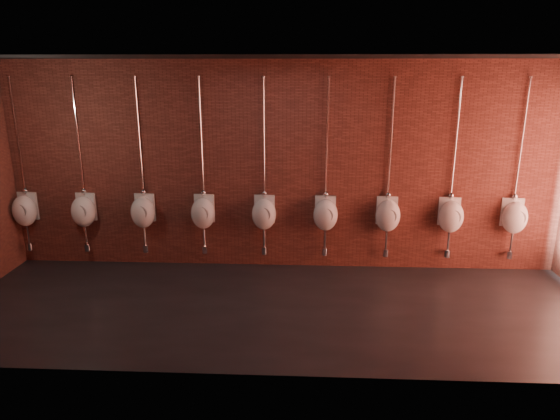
% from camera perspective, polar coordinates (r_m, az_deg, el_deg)
% --- Properties ---
extents(ground, '(8.50, 8.50, 0.00)m').
position_cam_1_polar(ground, '(6.76, -0.28, -11.15)').
color(ground, black).
rests_on(ground, ground).
extents(room_shell, '(8.54, 3.04, 3.22)m').
position_cam_1_polar(room_shell, '(6.10, -0.30, 5.87)').
color(room_shell, black).
rests_on(room_shell, ground).
extents(urinal_0, '(0.42, 0.37, 2.72)m').
position_cam_1_polar(urinal_0, '(8.85, -27.14, 0.04)').
color(urinal_0, white).
rests_on(urinal_0, ground).
extents(urinal_1, '(0.42, 0.37, 2.72)m').
position_cam_1_polar(urinal_1, '(8.42, -21.53, -0.04)').
color(urinal_1, white).
rests_on(urinal_1, ground).
extents(urinal_2, '(0.42, 0.37, 2.72)m').
position_cam_1_polar(urinal_2, '(8.08, -15.38, -0.13)').
color(urinal_2, white).
rests_on(urinal_2, ground).
extents(urinal_3, '(0.42, 0.37, 2.72)m').
position_cam_1_polar(urinal_3, '(7.84, -8.77, -0.23)').
color(urinal_3, white).
rests_on(urinal_3, ground).
extents(urinal_4, '(0.42, 0.37, 2.72)m').
position_cam_1_polar(urinal_4, '(7.71, -1.84, -0.33)').
color(urinal_4, white).
rests_on(urinal_4, ground).
extents(urinal_5, '(0.42, 0.37, 2.72)m').
position_cam_1_polar(urinal_5, '(7.69, 5.23, -0.43)').
color(urinal_5, white).
rests_on(urinal_5, ground).
extents(urinal_6, '(0.42, 0.37, 2.72)m').
position_cam_1_polar(urinal_6, '(7.79, 12.22, -0.52)').
color(urinal_6, white).
rests_on(urinal_6, ground).
extents(urinal_7, '(0.42, 0.37, 2.72)m').
position_cam_1_polar(urinal_7, '(8.01, 18.93, -0.59)').
color(urinal_7, white).
rests_on(urinal_7, ground).
extents(urinal_8, '(0.42, 0.37, 2.72)m').
position_cam_1_polar(urinal_8, '(8.32, 25.22, -0.66)').
color(urinal_8, white).
rests_on(urinal_8, ground).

